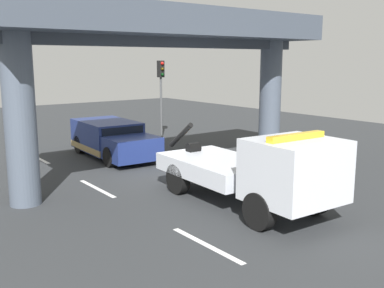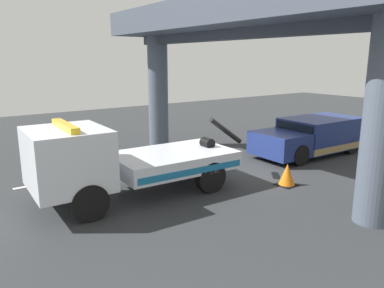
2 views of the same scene
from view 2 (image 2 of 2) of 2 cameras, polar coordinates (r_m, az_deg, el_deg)
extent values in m
cube|color=#2D3033|center=(14.10, 7.08, -4.35)|extent=(60.00, 40.00, 0.10)
cube|color=silver|center=(20.23, 14.04, 0.82)|extent=(2.60, 0.16, 0.01)
cube|color=silver|center=(16.19, 0.20, -1.78)|extent=(2.60, 0.16, 0.01)
cube|color=silver|center=(13.68, -20.61, -5.44)|extent=(2.60, 0.16, 0.01)
cube|color=silver|center=(12.02, -3.00, -2.49)|extent=(3.95, 2.57, 0.55)
cube|color=silver|center=(10.65, -18.66, -2.14)|extent=(2.15, 2.39, 1.65)
cube|color=black|center=(10.44, -22.05, -0.66)|extent=(0.16, 2.21, 0.66)
cube|color=#196B9E|center=(11.07, 0.18, -4.29)|extent=(3.65, 0.19, 0.20)
cylinder|color=black|center=(13.07, 5.26, 2.04)|extent=(1.42, 0.24, 1.07)
cylinder|color=black|center=(12.66, 2.38, 0.16)|extent=(0.38, 0.47, 0.36)
cube|color=yellow|center=(10.46, -19.02, 2.65)|extent=(0.33, 1.93, 0.16)
cylinder|color=black|center=(10.04, -15.57, -8.69)|extent=(1.01, 0.37, 1.00)
cylinder|color=black|center=(11.94, -18.71, -5.43)|extent=(1.01, 0.37, 1.00)
cylinder|color=black|center=(11.72, 2.87, -5.07)|extent=(1.01, 0.37, 1.00)
cylinder|color=black|center=(13.38, -2.41, -2.77)|extent=(1.01, 0.37, 1.00)
cube|color=navy|center=(17.57, 19.23, 1.68)|extent=(3.55, 2.35, 1.35)
cube|color=navy|center=(15.65, 13.37, 0.00)|extent=(1.82, 2.19, 0.95)
cube|color=black|center=(16.17, 15.52, 2.08)|extent=(0.15, 1.94, 0.59)
cube|color=#9E8451|center=(17.66, 19.11, 0.11)|extent=(3.57, 2.37, 0.28)
cylinder|color=black|center=(15.21, 16.32, -1.66)|extent=(0.85, 0.32, 0.84)
cylinder|color=black|center=(16.47, 11.26, -0.28)|extent=(0.85, 0.32, 0.84)
cylinder|color=black|center=(17.89, 23.40, -0.07)|extent=(0.85, 0.32, 0.84)
cylinder|color=black|center=(18.97, 18.58, 1.02)|extent=(0.85, 0.32, 0.84)
cylinder|color=#4C5666|center=(10.18, 27.31, 2.74)|extent=(0.93, 0.93, 5.15)
cylinder|color=#4C5666|center=(17.65, -5.26, 7.87)|extent=(0.93, 0.93, 5.15)
cube|color=#414956|center=(13.38, 6.96, 19.32)|extent=(3.60, 12.64, 0.96)
cube|color=#353C47|center=(13.32, 6.88, 16.50)|extent=(0.50, 12.24, 0.36)
cone|color=orange|center=(12.75, 14.49, -4.59)|extent=(0.56, 0.56, 0.74)
cube|color=black|center=(12.86, 14.40, -6.10)|extent=(0.62, 0.62, 0.03)
camera|label=1|loc=(19.52, -50.48, 8.99)|focal=42.05mm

